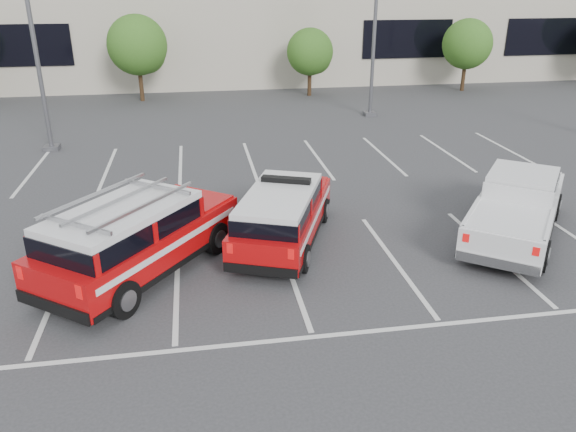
% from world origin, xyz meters
% --- Properties ---
extents(ground, '(120.00, 120.00, 0.00)m').
position_xyz_m(ground, '(0.00, 0.00, 0.00)').
color(ground, '#323235').
rests_on(ground, ground).
extents(stall_markings, '(23.00, 15.00, 0.01)m').
position_xyz_m(stall_markings, '(0.00, 4.50, 0.01)').
color(stall_markings, silver).
rests_on(stall_markings, ground).
extents(convention_building, '(60.00, 16.99, 13.20)m').
position_xyz_m(convention_building, '(0.18, 31.86, 4.72)').
color(convention_building, '#B3A997').
rests_on(convention_building, ground).
extents(tree_mid_left, '(3.37, 3.37, 4.85)m').
position_xyz_m(tree_mid_left, '(-4.91, 22.05, 3.04)').
color(tree_mid_left, '#3F2B19').
rests_on(tree_mid_left, ground).
extents(tree_mid_right, '(2.77, 2.77, 3.99)m').
position_xyz_m(tree_mid_right, '(5.09, 22.05, 2.50)').
color(tree_mid_right, '#3F2B19').
rests_on(tree_mid_right, ground).
extents(tree_right, '(3.07, 3.07, 4.42)m').
position_xyz_m(tree_right, '(15.09, 22.05, 2.77)').
color(tree_right, '#3F2B19').
rests_on(tree_right, ground).
extents(light_pole_left, '(0.90, 0.60, 10.24)m').
position_xyz_m(light_pole_left, '(-8.00, 12.00, 5.19)').
color(light_pole_left, '#59595E').
rests_on(light_pole_left, ground).
extents(light_pole_mid, '(0.90, 0.60, 10.24)m').
position_xyz_m(light_pole_mid, '(7.00, 16.00, 5.19)').
color(light_pole_mid, '#59595E').
rests_on(light_pole_mid, ground).
extents(fire_chief_suv, '(3.47, 5.23, 1.73)m').
position_xyz_m(fire_chief_suv, '(0.10, 1.54, 0.71)').
color(fire_chief_suv, '#AF080A').
rests_on(fire_chief_suv, ground).
extents(white_pickup, '(4.95, 5.61, 1.72)m').
position_xyz_m(white_pickup, '(6.46, 0.97, 0.68)').
color(white_pickup, silver).
rests_on(white_pickup, ground).
extents(ladder_suv, '(4.87, 5.49, 2.09)m').
position_xyz_m(ladder_suv, '(-3.57, 0.40, 0.84)').
color(ladder_suv, '#AF080A').
rests_on(ladder_suv, ground).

